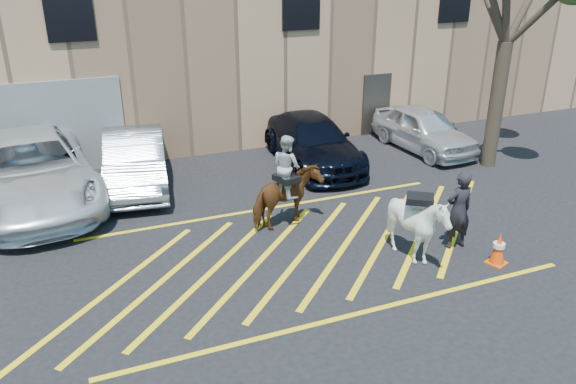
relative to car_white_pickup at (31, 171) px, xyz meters
name	(u,v)px	position (x,y,z in m)	size (l,w,h in m)	color
ground	(299,246)	(5.55, -4.91, -0.90)	(90.00, 90.00, 0.00)	black
car_white_pickup	(31,171)	(0.00, 0.00, 0.00)	(3.00, 6.51, 1.81)	silver
car_silver_sedan	(135,160)	(2.68, 0.21, -0.13)	(1.63, 4.68, 1.54)	#9CA3AA
car_blue_suv	(312,141)	(8.10, 0.01, -0.17)	(2.05, 5.04, 1.46)	black
car_white_suv	(423,129)	(12.11, -0.16, -0.19)	(1.69, 4.20, 1.43)	silver
handler	(459,210)	(8.83, -6.24, 0.00)	(0.66, 0.44, 1.82)	black
warehouse	(177,24)	(5.54, 7.08, 2.75)	(32.42, 10.20, 7.30)	tan
hatching_zone	(304,252)	(5.55, -5.21, -0.90)	(12.60, 5.12, 0.01)	yellow
mounted_bay	(287,190)	(5.69, -3.82, 0.03)	(1.91, 1.28, 2.31)	brown
saddled_white	(417,226)	(7.65, -6.40, -0.09)	(1.91, 1.95, 1.62)	silver
traffic_cone	(499,248)	(9.20, -7.20, -0.54)	(0.48, 0.48, 0.73)	#DE5209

